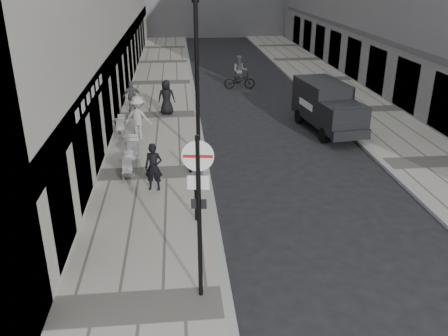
{
  "coord_description": "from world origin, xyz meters",
  "views": [
    {
      "loc": [
        -0.96,
        -6.09,
        7.18
      ],
      "look_at": [
        0.39,
        7.51,
        1.4
      ],
      "focal_mm": 38.0,
      "sensor_mm": 36.0,
      "label": 1
    }
  ],
  "objects_px": {
    "cyclist": "(240,76)",
    "sign_post": "(199,198)",
    "panel_van": "(327,105)",
    "walking_man": "(154,167)",
    "lamppost": "(197,69)"
  },
  "relations": [
    {
      "from": "walking_man",
      "to": "cyclist",
      "type": "distance_m",
      "value": 15.69
    },
    {
      "from": "sign_post",
      "to": "lamppost",
      "type": "distance_m",
      "value": 9.19
    },
    {
      "from": "sign_post",
      "to": "cyclist",
      "type": "distance_m",
      "value": 21.18
    },
    {
      "from": "lamppost",
      "to": "cyclist",
      "type": "bearing_deg",
      "value": 74.62
    },
    {
      "from": "walking_man",
      "to": "panel_van",
      "type": "height_order",
      "value": "panel_van"
    },
    {
      "from": "panel_van",
      "to": "cyclist",
      "type": "height_order",
      "value": "panel_van"
    },
    {
      "from": "lamppost",
      "to": "cyclist",
      "type": "height_order",
      "value": "lamppost"
    },
    {
      "from": "lamppost",
      "to": "cyclist",
      "type": "xyz_separation_m",
      "value": [
        3.21,
        11.66,
        -2.77
      ]
    },
    {
      "from": "walking_man",
      "to": "sign_post",
      "type": "height_order",
      "value": "sign_post"
    },
    {
      "from": "sign_post",
      "to": "lamppost",
      "type": "xyz_separation_m",
      "value": [
        0.4,
        9.13,
        0.96
      ]
    },
    {
      "from": "panel_van",
      "to": "cyclist",
      "type": "relative_size",
      "value": 2.35
    },
    {
      "from": "sign_post",
      "to": "cyclist",
      "type": "xyz_separation_m",
      "value": [
        3.61,
        20.79,
        -1.82
      ]
    },
    {
      "from": "sign_post",
      "to": "cyclist",
      "type": "relative_size",
      "value": 1.87
    },
    {
      "from": "sign_post",
      "to": "walking_man",
      "type": "bearing_deg",
      "value": 109.99
    },
    {
      "from": "cyclist",
      "to": "sign_post",
      "type": "bearing_deg",
      "value": -96.06
    }
  ]
}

